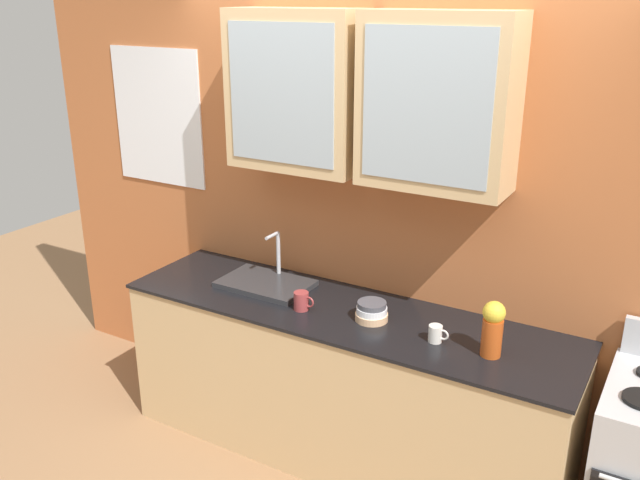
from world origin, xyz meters
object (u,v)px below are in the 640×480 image
(sink_faucet, at_px, (266,282))
(bowl_stack, at_px, (372,311))
(cup_near_bowls, at_px, (436,334))
(vase, at_px, (493,327))
(cup_near_sink, at_px, (302,301))

(sink_faucet, distance_m, bowl_stack, 0.73)
(bowl_stack, xyz_separation_m, cup_near_bowls, (0.37, -0.05, -0.01))
(vase, xyz_separation_m, cup_near_bowls, (-0.27, -0.01, -0.10))
(sink_faucet, height_order, bowl_stack, sink_faucet)
(bowl_stack, relative_size, cup_near_bowls, 1.68)
(bowl_stack, distance_m, cup_near_bowls, 0.38)
(vase, relative_size, cup_near_sink, 2.32)
(sink_faucet, height_order, cup_near_sink, sink_faucet)
(sink_faucet, distance_m, vase, 1.38)
(sink_faucet, bearing_deg, vase, -5.37)
(sink_faucet, xyz_separation_m, bowl_stack, (0.72, -0.08, 0.03))
(vase, distance_m, cup_near_sink, 1.03)
(cup_near_sink, height_order, cup_near_bowls, cup_near_sink)
(bowl_stack, xyz_separation_m, cup_near_sink, (-0.38, -0.08, 0.00))
(sink_faucet, height_order, vase, sink_faucet)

